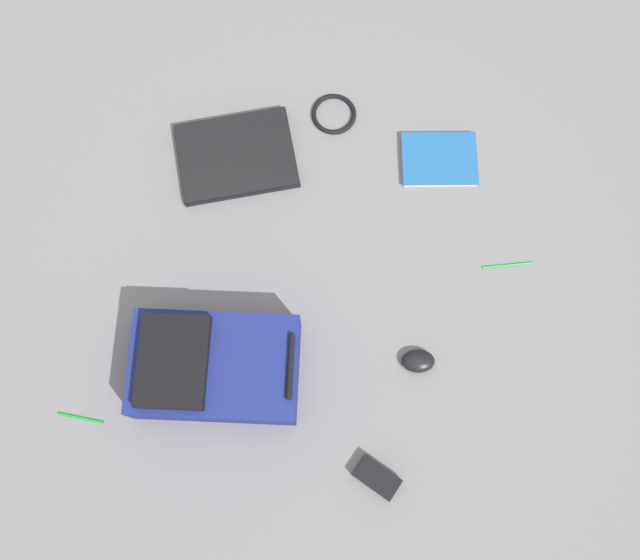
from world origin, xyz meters
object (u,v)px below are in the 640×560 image
at_px(backpack, 213,367).
at_px(computer_mouse, 418,361).
at_px(book_manual, 439,159).
at_px(cable_coil, 334,114).
at_px(laptop, 236,156).
at_px(power_brick, 377,478).
at_px(pen_blue, 507,265).
at_px(pen_black, 80,418).

bearing_deg(backpack, computer_mouse, 108.09).
bearing_deg(book_manual, computer_mouse, 7.28).
xyz_separation_m(backpack, cable_coil, (-0.87, 0.11, -0.07)).
height_order(laptop, cable_coil, laptop).
bearing_deg(cable_coil, backpack, -7.09).
relative_size(cable_coil, power_brick, 1.15).
distance_m(backpack, laptop, 0.66).
distance_m(cable_coil, power_brick, 1.10).
height_order(laptop, power_brick, laptop).
xyz_separation_m(backpack, computer_mouse, (-0.18, 0.54, -0.06)).
relative_size(laptop, book_manual, 1.61).
relative_size(backpack, cable_coil, 3.58).
distance_m(laptop, power_brick, 1.04).
height_order(power_brick, pen_blue, power_brick).
xyz_separation_m(computer_mouse, power_brick, (0.34, -0.03, -0.00)).
bearing_deg(book_manual, backpack, -29.88).
xyz_separation_m(book_manual, pen_blue, (0.27, 0.27, -0.01)).
xyz_separation_m(backpack, pen_black, (0.23, -0.33, -0.07)).
bearing_deg(book_manual, power_brick, 2.74).
bearing_deg(pen_black, pen_blue, 125.54).
distance_m(computer_mouse, pen_blue, 0.40).
distance_m(cable_coil, pen_blue, 0.71).
distance_m(backpack, book_manual, 0.93).
bearing_deg(pen_blue, pen_black, -54.46).
relative_size(laptop, pen_black, 3.31).
xyz_separation_m(laptop, power_brick, (0.81, 0.65, -0.00)).
xyz_separation_m(backpack, laptop, (-0.65, -0.14, -0.06)).
bearing_deg(computer_mouse, power_brick, -22.04).
distance_m(book_manual, pen_black, 1.30).
height_order(cable_coil, pen_black, cable_coil).
xyz_separation_m(pen_black, pen_blue, (-0.76, 1.06, -0.00)).
relative_size(power_brick, pen_blue, 0.84).
distance_m(computer_mouse, pen_black, 0.96).
bearing_deg(laptop, book_manual, 104.58).
relative_size(computer_mouse, pen_black, 0.72).
xyz_separation_m(computer_mouse, cable_coil, (-0.69, -0.43, -0.01)).
height_order(laptop, book_manual, laptop).
height_order(book_manual, power_brick, power_brick).
bearing_deg(pen_blue, book_manual, -135.57).
height_order(backpack, computer_mouse, backpack).
relative_size(backpack, power_brick, 4.12).
distance_m(laptop, pen_blue, 0.88).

